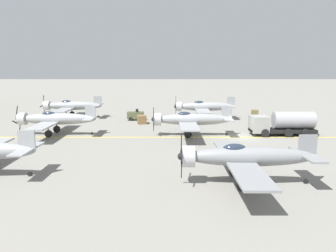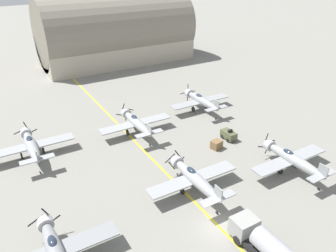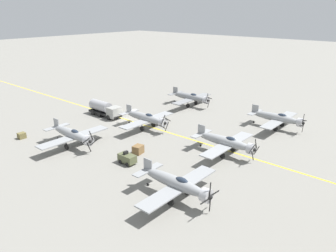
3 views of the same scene
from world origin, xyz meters
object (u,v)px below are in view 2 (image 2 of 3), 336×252
tow_tractor (229,135)px  hangar (116,34)px  airplane_mid_left (55,252)px  airplane_far_left (31,145)px  fuel_tanker (265,245)px  airplane_mid_right (292,159)px  airplane_far_right (201,100)px  supply_crate_by_tanker (216,145)px  airplane_far_center (136,123)px  airplane_mid_center (194,178)px

tow_tractor → hangar: 49.45m
airplane_mid_left → airplane_far_left: airplane_far_left is taller
airplane_mid_left → fuel_tanker: airplane_mid_left is taller
airplane_far_left → airplane_mid_left: bearing=-83.3°
airplane_mid_right → tow_tractor: 11.19m
airplane_far_left → airplane_far_right: bearing=13.0°
tow_tractor → hangar: size_ratio=0.07×
airplane_far_left → fuel_tanker: (15.78, -29.57, -0.50)m
airplane_far_right → supply_crate_by_tanker: size_ratio=7.88×
airplane_mid_left → hangar: size_ratio=0.31×
airplane_far_left → airplane_mid_right: bearing=-24.9°
airplane_far_center → airplane_mid_center: (-0.33, -16.91, 0.00)m
airplane_far_center → airplane_far_right: airplane_far_right is taller
airplane_far_right → tow_tractor: (-2.55, -11.08, -1.22)m
airplane_far_left → hangar: hangar is taller
airplane_far_left → tow_tractor: 29.42m
airplane_far_right → supply_crate_by_tanker: airplane_far_right is taller
airplane_mid_right → hangar: 60.25m
airplane_mid_right → supply_crate_by_tanker: (-4.79, 9.76, -1.38)m
airplane_far_center → tow_tractor: (11.74, -8.91, -1.22)m
fuel_tanker → airplane_far_left: bearing=118.1°
airplane_far_center → tow_tractor: 14.79m
supply_crate_by_tanker → airplane_mid_right: bearing=-63.8°
airplane_far_right → hangar: 38.29m
airplane_far_left → tow_tractor: size_ratio=4.62×
airplane_mid_right → hangar: size_ratio=0.31×
airplane_far_right → fuel_tanker: (-14.39, -30.58, -0.50)m
airplane_far_right → airplane_mid_right: bearing=-98.0°
airplane_far_left → fuel_tanker: airplane_far_left is taller
tow_tractor → hangar: (1.66, 48.98, 6.65)m
supply_crate_by_tanker → tow_tractor: bearing=20.6°
airplane_mid_center → tow_tractor: 14.53m
airplane_far_center → supply_crate_by_tanker: (8.35, -10.18, -1.38)m
fuel_tanker → supply_crate_by_tanker: 20.11m
airplane_far_center → fuel_tanker: bearing=-88.2°
airplane_mid_left → tow_tractor: 31.16m
airplane_far_left → airplane_mid_center: airplane_far_left is taller
airplane_far_right → airplane_mid_center: 24.04m
airplane_mid_left → fuel_tanker: bearing=-42.6°
airplane_far_center → airplane_far_right: size_ratio=1.00×
airplane_far_left → airplane_mid_right: (29.02, -21.10, 0.00)m
airplane_mid_right → airplane_far_right: airplane_far_right is taller
airplane_mid_right → airplane_far_right: 22.14m
airplane_mid_center → airplane_far_center: bearing=90.2°
airplane_mid_right → tow_tractor: bearing=83.5°
airplane_far_right → airplane_mid_center: airplane_far_right is taller
airplane_far_center → airplane_far_right: bearing=10.7°
airplane_mid_left → airplane_far_center: size_ratio=1.00×
airplane_far_right → airplane_far_center: bearing=-176.4°
airplane_mid_right → fuel_tanker: size_ratio=1.50×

